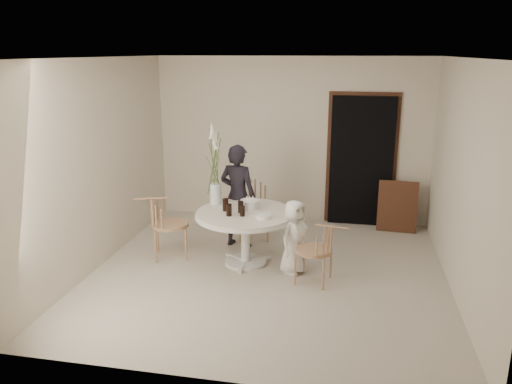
% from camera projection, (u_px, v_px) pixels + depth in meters
% --- Properties ---
extents(ground, '(4.50, 4.50, 0.00)m').
position_uv_depth(ground, '(268.00, 273.00, 6.47)').
color(ground, '#BBB19F').
rests_on(ground, ground).
extents(room_shell, '(4.50, 4.50, 4.50)m').
position_uv_depth(room_shell, '(269.00, 150.00, 6.03)').
color(room_shell, silver).
rests_on(room_shell, ground).
extents(doorway, '(1.00, 0.10, 2.10)m').
position_uv_depth(doorway, '(361.00, 162.00, 8.04)').
color(doorway, black).
rests_on(doorway, ground).
extents(door_trim, '(1.12, 0.03, 2.22)m').
position_uv_depth(door_trim, '(361.00, 158.00, 8.06)').
color(door_trim, '#54331D').
rests_on(door_trim, ground).
extents(table, '(1.33, 1.33, 0.73)m').
position_uv_depth(table, '(245.00, 220.00, 6.60)').
color(table, silver).
rests_on(table, ground).
extents(picture_frame, '(0.62, 0.21, 0.81)m').
position_uv_depth(picture_frame, '(397.00, 206.00, 7.88)').
color(picture_frame, '#54331D').
rests_on(picture_frame, ground).
extents(chair_far, '(0.62, 0.64, 0.90)m').
position_uv_depth(chair_far, '(250.00, 199.00, 7.65)').
color(chair_far, tan).
rests_on(chair_far, ground).
extents(chair_right, '(0.51, 0.48, 0.77)m').
position_uv_depth(chair_right, '(322.00, 245.00, 6.05)').
color(chair_right, tan).
rests_on(chair_right, ground).
extents(chair_left, '(0.62, 0.59, 0.88)m').
position_uv_depth(chair_left, '(161.00, 218.00, 6.82)').
color(chair_left, tan).
rests_on(chair_left, ground).
extents(girl, '(0.63, 0.49, 1.52)m').
position_uv_depth(girl, '(238.00, 196.00, 7.18)').
color(girl, black).
rests_on(girl, ground).
extents(boy, '(0.51, 0.57, 0.98)m').
position_uv_depth(boy, '(294.00, 237.00, 6.36)').
color(boy, white).
rests_on(boy, ground).
extents(birthday_cake, '(0.25, 0.25, 0.17)m').
position_uv_depth(birthday_cake, '(250.00, 204.00, 6.69)').
color(birthday_cake, silver).
rests_on(birthday_cake, table).
extents(cola_tumbler_a, '(0.08, 0.08, 0.16)m').
position_uv_depth(cola_tumbler_a, '(229.00, 210.00, 6.40)').
color(cola_tumbler_a, black).
rests_on(cola_tumbler_a, table).
extents(cola_tumbler_b, '(0.07, 0.07, 0.14)m').
position_uv_depth(cola_tumbler_b, '(242.00, 211.00, 6.39)').
color(cola_tumbler_b, black).
rests_on(cola_tumbler_b, table).
extents(cola_tumbler_c, '(0.10, 0.10, 0.17)m').
position_uv_depth(cola_tumbler_c, '(226.00, 205.00, 6.59)').
color(cola_tumbler_c, black).
rests_on(cola_tumbler_c, table).
extents(cola_tumbler_d, '(0.08, 0.08, 0.15)m').
position_uv_depth(cola_tumbler_d, '(241.00, 207.00, 6.53)').
color(cola_tumbler_d, black).
rests_on(cola_tumbler_d, table).
extents(plate_stack, '(0.25, 0.25, 0.05)m').
position_uv_depth(plate_stack, '(263.00, 216.00, 6.31)').
color(plate_stack, white).
rests_on(plate_stack, table).
extents(flower_vase, '(0.16, 0.16, 1.15)m').
position_uv_depth(flower_vase, '(215.00, 170.00, 6.78)').
color(flower_vase, white).
rests_on(flower_vase, table).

